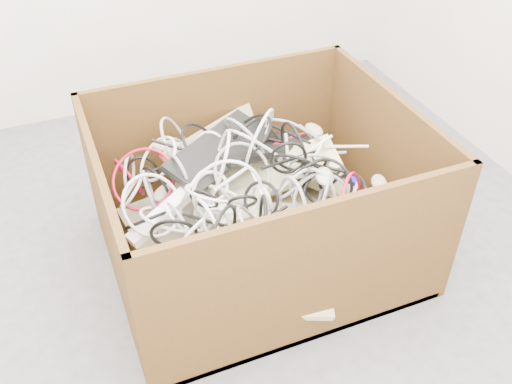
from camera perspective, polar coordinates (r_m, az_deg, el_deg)
name	(u,v)px	position (r m, az deg, el deg)	size (l,w,h in m)	color
ground	(225,289)	(2.18, -3.13, -9.62)	(3.00, 3.00, 0.00)	#4D4D50
cardboard_box	(255,225)	(2.20, -0.15, -3.29)	(1.11, 0.93, 0.61)	#3F210F
keyboard_pile	(256,190)	(2.18, -0.01, 0.23)	(1.03, 0.95, 0.38)	beige
mice_scatter	(281,183)	(2.10, 2.48, 0.93)	(0.90, 0.66, 0.22)	#B8AF94
power_strip_left	(161,216)	(1.97, -9.43, -2.33)	(0.27, 0.05, 0.04)	white
power_strip_right	(232,214)	(1.98, -2.36, -2.16)	(0.26, 0.05, 0.04)	white
vga_plug	(353,180)	(2.16, 9.60, 1.21)	(0.04, 0.04, 0.02)	#0E0ED4
cable_tangle	(238,181)	(2.02, -1.82, 1.07)	(1.01, 0.84, 0.44)	silver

